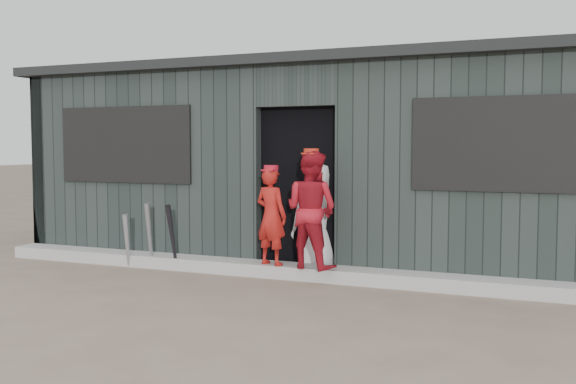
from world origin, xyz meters
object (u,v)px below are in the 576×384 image
at_px(bat_mid, 150,235).
at_px(player_grey_back, 319,218).
at_px(bat_left, 127,241).
at_px(player_red_left, 271,216).
at_px(dugout, 334,164).
at_px(player_red_right, 311,210).
at_px(bat_right, 172,238).

relative_size(bat_mid, player_grey_back, 0.63).
height_order(bat_left, player_red_left, player_red_left).
distance_m(bat_left, player_grey_back, 2.43).
relative_size(bat_mid, dugout, 0.10).
bearing_deg(bat_left, player_red_right, 2.91).
bearing_deg(bat_mid, bat_right, -9.46).
bearing_deg(dugout, player_red_right, -79.93).
bearing_deg(bat_left, bat_right, 0.83).
xyz_separation_m(bat_left, bat_right, (0.66, 0.01, 0.07)).
distance_m(bat_mid, player_red_right, 2.16).
bearing_deg(player_red_left, bat_right, 22.17).
bearing_deg(player_grey_back, player_red_left, 20.72).
distance_m(player_grey_back, dugout, 1.46).
bearing_deg(player_grey_back, bat_left, -13.35).
distance_m(bat_left, bat_mid, 0.31).
bearing_deg(bat_left, bat_mid, 13.93).
relative_size(bat_right, player_red_right, 0.64).
xyz_separation_m(player_red_left, player_red_right, (0.50, -0.02, 0.10)).
height_order(player_red_left, dugout, dugout).
bearing_deg(player_red_right, bat_mid, 16.08).
bearing_deg(dugout, bat_mid, -134.39).
distance_m(bat_mid, bat_right, 0.38).
height_order(bat_left, bat_mid, bat_mid).
height_order(bat_left, player_grey_back, player_grey_back).
bearing_deg(player_red_right, bat_left, 17.60).
bearing_deg(player_red_right, bat_right, 18.39).
bearing_deg(player_red_left, player_grey_back, -114.91).
relative_size(bat_right, player_grey_back, 0.64).
relative_size(bat_right, player_red_left, 0.75).
xyz_separation_m(bat_right, player_red_right, (1.76, 0.11, 0.40)).
distance_m(bat_left, player_red_left, 1.96).
xyz_separation_m(bat_mid, player_red_right, (2.13, 0.05, 0.40)).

